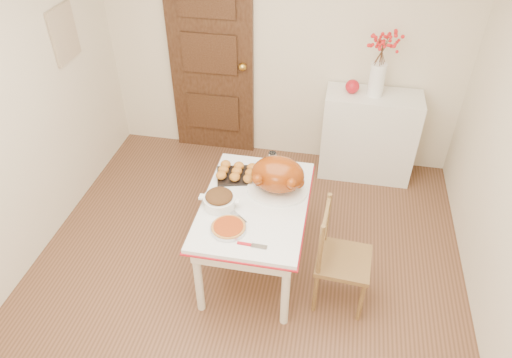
% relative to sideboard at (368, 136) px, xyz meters
% --- Properties ---
extents(floor, '(3.50, 4.00, 0.00)m').
position_rel_sideboard_xyz_m(floor, '(-0.92, -1.78, -0.45)').
color(floor, '#4D311D').
rests_on(floor, ground).
extents(wall_back, '(3.50, 0.00, 2.50)m').
position_rel_sideboard_xyz_m(wall_back, '(-0.92, 0.22, 0.80)').
color(wall_back, beige).
rests_on(wall_back, ground).
extents(door_back, '(0.85, 0.06, 2.06)m').
position_rel_sideboard_xyz_m(door_back, '(-1.62, 0.19, 0.58)').
color(door_back, black).
rests_on(door_back, ground).
extents(photo_board, '(0.03, 0.35, 0.45)m').
position_rel_sideboard_xyz_m(photo_board, '(-2.65, -0.58, 1.05)').
color(photo_board, tan).
rests_on(photo_board, ground).
extents(sideboard, '(0.89, 0.40, 0.89)m').
position_rel_sideboard_xyz_m(sideboard, '(0.00, 0.00, 0.00)').
color(sideboard, silver).
rests_on(sideboard, floor).
extents(kitchen_table, '(0.79, 1.15, 0.69)m').
position_rel_sideboard_xyz_m(kitchen_table, '(-0.85, -1.46, -0.10)').
color(kitchen_table, white).
rests_on(kitchen_table, floor).
extents(chair_oak, '(0.41, 0.41, 0.87)m').
position_rel_sideboard_xyz_m(chair_oak, '(-0.16, -1.66, -0.01)').
color(chair_oak, brown).
rests_on(chair_oak, floor).
extents(berry_vase, '(0.33, 0.33, 0.63)m').
position_rel_sideboard_xyz_m(berry_vase, '(-0.01, 0.00, 0.76)').
color(berry_vase, white).
rests_on(berry_vase, sideboard).
extents(apple, '(0.13, 0.13, 0.13)m').
position_rel_sideboard_xyz_m(apple, '(-0.22, 0.00, 0.51)').
color(apple, '#B1131D').
rests_on(apple, sideboard).
extents(turkey_platter, '(0.56, 0.51, 0.29)m').
position_rel_sideboard_xyz_m(turkey_platter, '(-0.71, -1.30, 0.38)').
color(turkey_platter, '#783209').
rests_on(turkey_platter, kitchen_table).
extents(pumpkin_pie, '(0.25, 0.25, 0.05)m').
position_rel_sideboard_xyz_m(pumpkin_pie, '(-0.97, -1.78, 0.26)').
color(pumpkin_pie, '#91300D').
rests_on(pumpkin_pie, kitchen_table).
extents(stuffing_dish, '(0.34, 0.29, 0.12)m').
position_rel_sideboard_xyz_m(stuffing_dish, '(-1.10, -1.54, 0.30)').
color(stuffing_dish, '#573016').
rests_on(stuffing_dish, kitchen_table).
extents(rolls_tray, '(0.36, 0.31, 0.08)m').
position_rel_sideboard_xyz_m(rolls_tray, '(-1.05, -1.18, 0.28)').
color(rolls_tray, '#B6701E').
rests_on(rolls_tray, kitchen_table).
extents(pie_server, '(0.21, 0.06, 0.01)m').
position_rel_sideboard_xyz_m(pie_server, '(-0.78, -1.90, 0.25)').
color(pie_server, silver).
rests_on(pie_server, kitchen_table).
extents(carving_knife, '(0.24, 0.21, 0.01)m').
position_rel_sideboard_xyz_m(carving_knife, '(-0.97, -1.61, 0.25)').
color(carving_knife, silver).
rests_on(carving_knife, kitchen_table).
extents(drinking_glass, '(0.07, 0.07, 0.11)m').
position_rel_sideboard_xyz_m(drinking_glass, '(-0.80, -0.97, 0.29)').
color(drinking_glass, white).
rests_on(drinking_glass, kitchen_table).
extents(shaker_pair, '(0.11, 0.07, 0.10)m').
position_rel_sideboard_xyz_m(shaker_pair, '(-0.62, -1.07, 0.29)').
color(shaker_pair, white).
rests_on(shaker_pair, kitchen_table).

